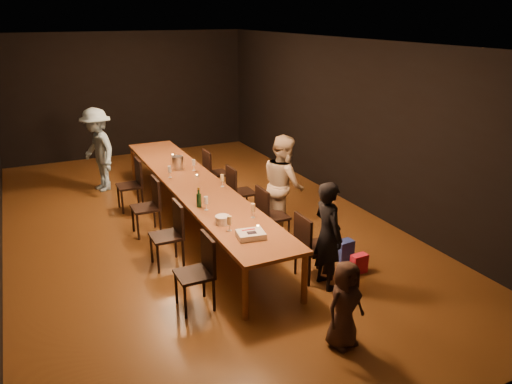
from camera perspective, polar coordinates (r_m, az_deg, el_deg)
name	(u,v)px	position (r m, az deg, el deg)	size (l,w,h in m)	color
ground	(197,224)	(8.61, -6.81, -3.70)	(10.00, 10.00, 0.00)	#3F200F
room_shell	(191,103)	(8.02, -7.42, 10.04)	(6.04, 10.04, 3.02)	black
table	(195,186)	(8.36, -7.01, 0.72)	(0.90, 6.00, 0.75)	brown
chair_right_0	(314,246)	(6.77, 6.70, -6.19)	(0.42, 0.42, 0.93)	black
chair_right_1	(273,215)	(7.72, 1.98, -2.68)	(0.42, 0.42, 0.93)	black
chair_right_2	(242,192)	(8.73, -1.66, 0.05)	(0.42, 0.42, 0.93)	black
chair_right_3	(217,173)	(9.78, -4.54, 2.21)	(0.42, 0.42, 0.93)	black
chair_left_0	(194,273)	(6.12, -7.10, -9.22)	(0.42, 0.42, 0.93)	black
chair_left_1	(166,235)	(7.15, -10.23, -4.91)	(0.42, 0.42, 0.93)	black
chair_left_2	(145,207)	(8.23, -12.54, -1.70)	(0.42, 0.42, 0.93)	black
chair_left_3	(129,185)	(9.34, -14.29, 0.77)	(0.42, 0.42, 0.93)	black
woman_birthday	(328,235)	(6.49, 8.21, -4.92)	(0.53, 0.35, 1.45)	black
woman_tan	(283,184)	(8.04, 3.16, 0.87)	(0.79, 0.61, 1.62)	beige
man_blue	(98,150)	(10.44, -17.61, 4.60)	(1.08, 0.62, 1.68)	#8AB6D6
child	(345,305)	(5.52, 10.12, -12.56)	(0.49, 0.32, 0.99)	#3A2821
gift_bag_red	(359,264)	(7.14, 11.69, -8.02)	(0.23, 0.13, 0.27)	#E22241
gift_bag_blue	(345,250)	(7.44, 10.10, -6.56)	(0.24, 0.16, 0.30)	#273CAA
birthday_cake	(251,235)	(6.30, -0.61, -4.89)	(0.38, 0.32, 0.08)	white
plate_stack	(223,220)	(6.70, -3.84, -3.20)	(0.20, 0.20, 0.11)	white
champagne_bottle	(199,197)	(7.27, -6.55, -0.58)	(0.07, 0.07, 0.30)	black
ice_bucket	(178,162)	(9.13, -8.96, 3.36)	(0.21, 0.21, 0.23)	silver
wineglass_0	(229,224)	(6.46, -3.05, -3.62)	(0.06, 0.06, 0.21)	beige
wineglass_1	(253,211)	(6.86, -0.34, -2.15)	(0.06, 0.06, 0.21)	beige
wineglass_2	(206,203)	(7.16, -5.73, -1.29)	(0.06, 0.06, 0.21)	silver
wineglass_3	(222,181)	(8.10, -3.87, 1.31)	(0.06, 0.06, 0.21)	beige
wineglass_4	(170,172)	(8.65, -9.83, 2.29)	(0.06, 0.06, 0.21)	silver
wineglass_5	(194,165)	(8.97, -7.12, 3.08)	(0.06, 0.06, 0.21)	silver
tealight_near	(258,227)	(6.57, 0.22, -4.01)	(0.05, 0.05, 0.03)	#B2B7B2
tealight_mid	(197,176)	(8.66, -6.76, 1.86)	(0.05, 0.05, 0.03)	#B2B7B2
tealight_far	(173,155)	(9.99, -9.50, 4.17)	(0.05, 0.05, 0.03)	#B2B7B2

